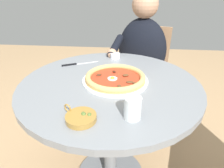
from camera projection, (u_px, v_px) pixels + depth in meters
name	position (u px, v px, depth m)	size (l,w,h in m)	color
dining_table	(110.00, 105.00, 1.04)	(0.92, 0.92, 0.74)	gray
pizza_on_plate	(115.00, 78.00, 0.97)	(0.34, 0.34, 0.04)	white
water_glass	(132.00, 109.00, 0.69)	(0.07, 0.07, 0.09)	silver
steak_knife	(75.00, 64.00, 1.18)	(0.11, 0.21, 0.01)	silver
ramekin_capers	(115.00, 56.00, 1.27)	(0.06, 0.06, 0.03)	white
olive_pan	(81.00, 117.00, 0.69)	(0.11, 0.13, 0.05)	olive
diner_person	(140.00, 72.00, 1.62)	(0.48, 0.47, 1.15)	#282833
cafe_chair_diner	(144.00, 65.00, 1.73)	(0.53, 0.53, 0.86)	#957050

